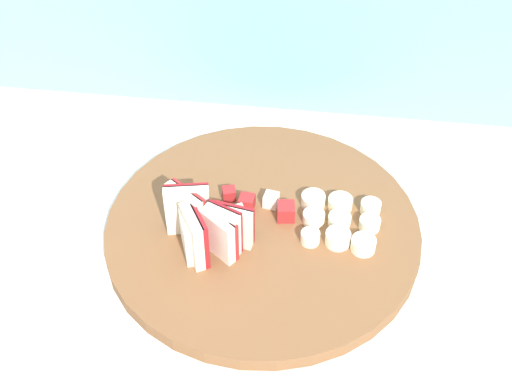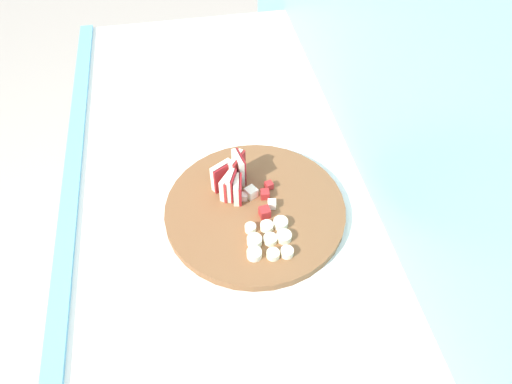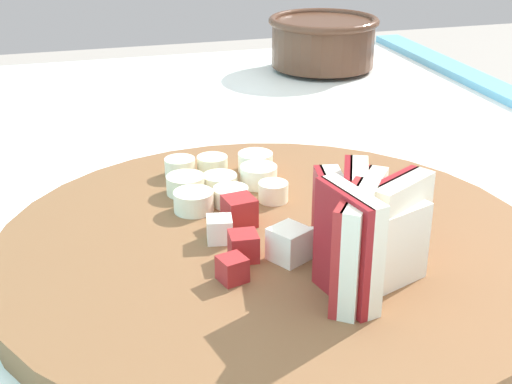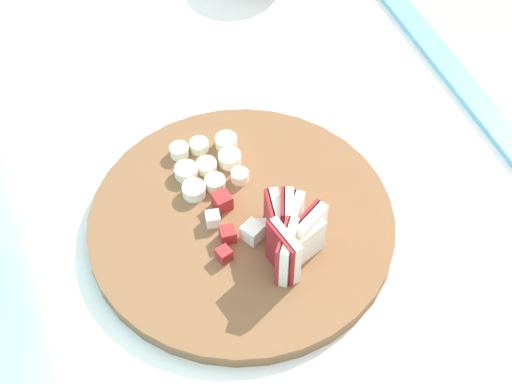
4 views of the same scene
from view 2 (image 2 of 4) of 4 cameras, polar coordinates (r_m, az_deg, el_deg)
name	(u,v)px [view 2 (image 2 of 4)]	position (r m, az deg, el deg)	size (l,w,h in m)	color
ground	(231,352)	(1.84, -3.08, -18.89)	(10.00, 10.00, 0.00)	#B2ADA3
tiled_countertop	(224,289)	(1.42, -3.89, -11.67)	(1.44, 0.65, 0.95)	silver
tile_backsplash	(350,218)	(1.26, 11.31, -3.13)	(2.40, 0.04, 1.46)	#6BADC6
cutting_board	(255,210)	(0.97, -0.11, -2.16)	(0.37, 0.37, 0.02)	brown
apple_wedge_fan	(232,178)	(0.98, -2.97, 1.77)	(0.10, 0.08, 0.07)	maroon
apple_dice_pile	(260,198)	(0.96, 0.54, -0.79)	(0.09, 0.08, 0.02)	#A32323
banana_slice_rows	(269,239)	(0.90, 1.61, -5.76)	(0.10, 0.09, 0.02)	#F4EAC6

